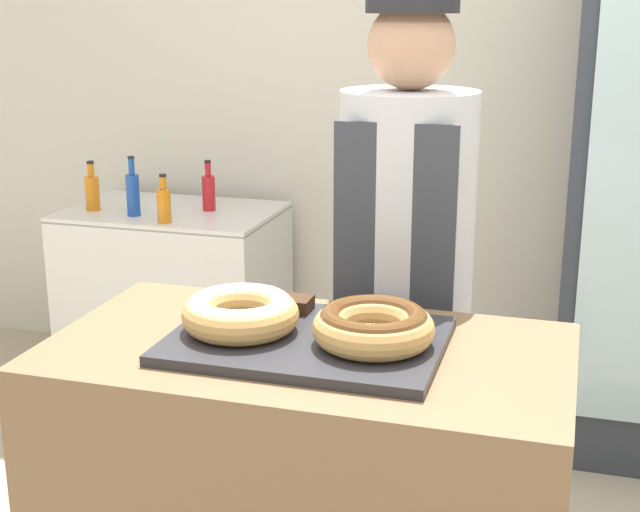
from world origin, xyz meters
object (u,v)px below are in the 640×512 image
object	(u,v)px
chest_freezer	(176,296)
bottle_red	(209,191)
donut_light_glaze	(240,312)
donut_chocolate_glaze	(373,325)
brownie_back_left	(296,304)
bottle_blue	(133,193)
bottle_orange	(92,191)
baker_person	(404,292)
serving_tray	(307,340)
bottle_orange_b	(164,204)
brownie_back_right	(357,310)

from	to	relation	value
chest_freezer	bottle_red	world-z (taller)	bottle_red
donut_light_glaze	donut_chocolate_glaze	world-z (taller)	same
brownie_back_left	bottle_blue	size ratio (longest dim) A/B	0.28
donut_light_glaze	bottle_orange	distance (m)	2.12
baker_person	donut_light_glaze	bearing A→B (deg)	-115.25
serving_tray	donut_chocolate_glaze	world-z (taller)	donut_chocolate_glaze
chest_freezer	bottle_orange	bearing A→B (deg)	-161.03
donut_chocolate_glaze	bottle_orange_b	bearing A→B (deg)	129.42
brownie_back_right	chest_freezer	world-z (taller)	brownie_back_right
donut_light_glaze	donut_chocolate_glaze	distance (m)	0.31
bottle_red	bottle_blue	bearing A→B (deg)	-145.84
baker_person	bottle_orange	size ratio (longest dim) A/B	7.99
bottle_red	chest_freezer	bearing A→B (deg)	-169.50
donut_chocolate_glaze	bottle_red	size ratio (longest dim) A/B	1.19
donut_chocolate_glaze	brownie_back_right	size ratio (longest dim) A/B	3.64
baker_person	donut_chocolate_glaze	bearing A→B (deg)	-85.68
bottle_orange_b	bottle_red	bearing A→B (deg)	71.57
brownie_back_left	bottle_red	xyz separation A→B (m)	(-0.93, 1.61, -0.10)
donut_light_glaze	donut_chocolate_glaze	xyz separation A→B (m)	(0.31, 0.00, 0.00)
donut_chocolate_glaze	bottle_orange_b	world-z (taller)	donut_chocolate_glaze
donut_light_glaze	bottle_red	size ratio (longest dim) A/B	1.19
chest_freezer	bottle_red	distance (m)	0.52
serving_tray	baker_person	xyz separation A→B (m)	(0.11, 0.55, -0.05)
baker_person	bottle_blue	bearing A→B (deg)	143.28
brownie_back_right	bottle_blue	world-z (taller)	bottle_blue
bottle_red	bottle_orange_b	xyz separation A→B (m)	(-0.09, -0.26, -0.01)
brownie_back_left	bottle_blue	distance (m)	1.87
brownie_back_right	baker_person	world-z (taller)	baker_person
serving_tray	bottle_red	world-z (taller)	bottle_red
donut_light_glaze	brownie_back_left	size ratio (longest dim) A/B	3.64
serving_tray	brownie_back_left	distance (m)	0.17
brownie_back_right	bottle_orange	xyz separation A→B (m)	(-1.57, 1.47, -0.10)
baker_person	bottle_orange_b	distance (m)	1.53
donut_light_glaze	chest_freezer	xyz separation A→B (m)	(-1.02, 1.74, -0.62)
chest_freezer	bottle_blue	bearing A→B (deg)	-123.85
donut_chocolate_glaze	baker_person	xyz separation A→B (m)	(-0.04, 0.56, -0.10)
bottle_orange	bottle_red	bearing A→B (deg)	16.15
bottle_orange_b	bottle_blue	xyz separation A→B (m)	(-0.18, 0.08, 0.02)
brownie_back_right	chest_freezer	distance (m)	2.10
serving_tray	brownie_back_right	xyz separation A→B (m)	(0.08, 0.15, 0.03)
serving_tray	bottle_orange	xyz separation A→B (m)	(-1.49, 1.62, -0.07)
serving_tray	baker_person	size ratio (longest dim) A/B	0.34
brownie_back_right	baker_person	distance (m)	0.40
bottle_orange_b	donut_light_glaze	bearing A→B (deg)	-58.21
brownie_back_right	bottle_red	world-z (taller)	bottle_red
serving_tray	donut_light_glaze	world-z (taller)	donut_light_glaze
donut_chocolate_glaze	bottle_orange_b	xyz separation A→B (m)	(-1.24, 1.51, -0.14)
donut_chocolate_glaze	bottle_red	bearing A→B (deg)	123.09
bottle_red	bottle_orange_b	distance (m)	0.28
donut_light_glaze	bottle_red	world-z (taller)	donut_light_glaze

